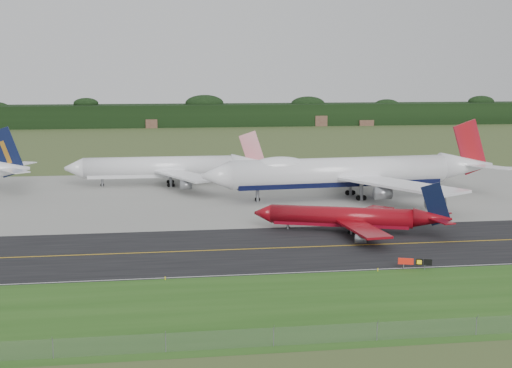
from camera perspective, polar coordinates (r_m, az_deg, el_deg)
The scene contains 14 objects.
ground at distance 130.33m, azimuth 5.72°, elevation -4.54°, with size 600.00×600.00×0.00m, color #3C4922.
grass_verge at distance 98.02m, azimuth 10.68°, elevation -9.26°, with size 400.00×30.00×0.01m, color #244E17.
taxiway at distance 126.57m, azimuth 6.15°, elevation -4.96°, with size 400.00×32.00×0.02m, color black.
apron at distance 179.23m, azimuth 1.81°, elevation -0.75°, with size 400.00×78.00×0.01m, color gray.
taxiway_centreline at distance 126.56m, azimuth 6.15°, elevation -4.95°, with size 400.00×0.40×0.00m, color gold.
taxiway_edge_line at distance 112.13m, azimuth 8.12°, elevation -6.83°, with size 400.00×0.25×0.00m, color silver.
perimeter_fence at distance 86.18m, azimuth 13.54°, elevation -11.19°, with size 320.00×0.10×320.00m.
horizon_treeline at distance 398.65m, azimuth -3.77°, elevation 5.44°, with size 700.00×25.00×12.00m.
jet_ba_747 at distance 173.19m, azimuth 7.52°, elevation 0.95°, with size 74.29×61.31×18.67m.
jet_red_737 at distance 137.36m, azimuth 7.68°, elevation -2.67°, with size 36.57×28.97×10.16m.
jet_star_tail at distance 192.60m, azimuth -6.93°, elevation 1.32°, with size 54.57×45.89×14.45m.
taxiway_sign at distance 113.85m, azimuth 12.59°, elevation -6.10°, with size 4.95×1.81×1.72m.
edge_marker_left at distance 106.80m, azimuth -7.28°, elevation -7.50°, with size 0.16×0.16×0.50m, color yellow.
edge_marker_center at distance 111.99m, azimuth 9.72°, elevation -6.77°, with size 0.16×0.16×0.50m, color yellow.
Camera 1 is at (-30.78, -122.90, 30.57)m, focal length 50.00 mm.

